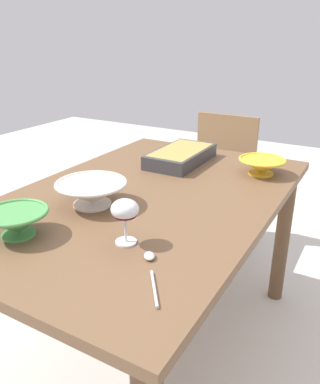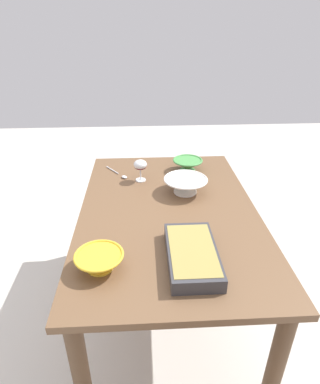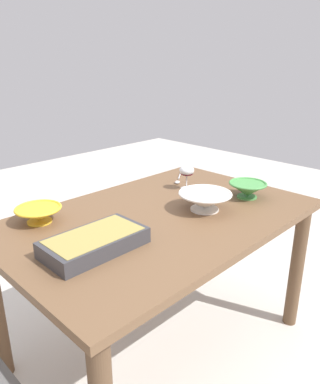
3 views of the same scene
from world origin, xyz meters
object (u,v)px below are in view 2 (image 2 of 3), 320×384
Objects in this scene: mixing_bowl at (185,184)px; small_bowl at (188,165)px; serving_spoon at (120,175)px; serving_bowl at (99,260)px; wine_glass at (140,166)px; dining_table at (168,227)px; casserole_dish at (192,254)px.

mixing_bowl reaches higher than small_bowl.
small_bowl is 0.97× the size of serving_spoon.
small_bowl is 0.97× the size of serving_bowl.
mixing_bowl is (0.17, 0.26, -0.05)m from wine_glass.
mixing_bowl is (-0.19, 0.11, 0.16)m from dining_table.
serving_spoon is (-0.25, -0.40, -0.04)m from mixing_bowl.
casserole_dish is at bearing 8.89° from dining_table.
serving_bowl is (0.02, -0.39, 0.01)m from casserole_dish.
small_bowl reaches higher than serving_bowl.
casserole_dish reaches higher than dining_table.
small_bowl is 1.06m from serving_bowl.
casserole_dish is 1.51× the size of mixing_bowl.
mixing_bowl reaches higher than dining_table.
mixing_bowl is at bearing 149.04° from dining_table.
wine_glass is 0.68× the size of serving_spoon.
dining_table is at bearing -30.96° from mixing_bowl.
casserole_dish is at bearing -4.51° from mixing_bowl.
mixing_bowl is at bearing 175.49° from casserole_dish.
mixing_bowl reaches higher than casserole_dish.
wine_glass is 0.68× the size of serving_bowl.
small_bowl reaches higher than dining_table.
casserole_dish is 0.92m from small_bowl.
serving_spoon is at bearing -147.15° from dining_table.
casserole_dish is 0.62m from mixing_bowl.
small_bowl is at bearing 152.38° from serving_bowl.
wine_glass is 0.32m from mixing_bowl.
serving_bowl is at bearing -35.82° from dining_table.
small_bowl is (-0.13, 0.32, -0.05)m from wine_glass.
mixing_bowl reaches higher than serving_spoon.
dining_table is at bearing 144.18° from serving_bowl.
dining_table is 0.54m from serving_spoon.
mixing_bowl is 1.30× the size of small_bowl.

